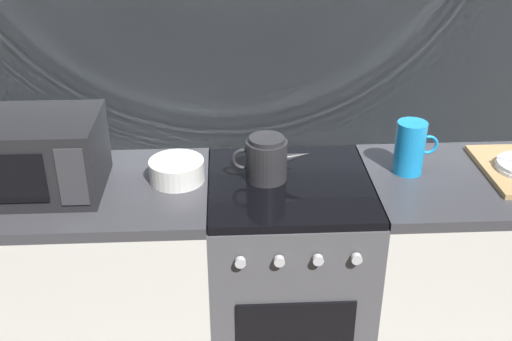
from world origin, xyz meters
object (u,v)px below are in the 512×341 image
object	(u,v)px
microwave	(34,155)
kettle	(267,159)
mixing_bowl	(177,170)
pitcher	(410,148)
stove_unit	(287,281)

from	to	relation	value
microwave	kettle	size ratio (longest dim) A/B	1.62
mixing_bowl	pitcher	bearing A→B (deg)	1.52
stove_unit	kettle	distance (m)	0.54
kettle	mixing_bowl	world-z (taller)	kettle
stove_unit	mixing_bowl	bearing A→B (deg)	175.10
microwave	kettle	bearing A→B (deg)	2.61
stove_unit	microwave	world-z (taller)	microwave
microwave	pitcher	size ratio (longest dim) A/B	2.30
microwave	stove_unit	bearing A→B (deg)	0.39
mixing_bowl	pitcher	distance (m)	0.86
kettle	pitcher	bearing A→B (deg)	2.92
stove_unit	pitcher	distance (m)	0.71
stove_unit	kettle	bearing A→B (deg)	159.69
stove_unit	pitcher	bearing A→B (deg)	7.39
pitcher	stove_unit	bearing A→B (deg)	-172.61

